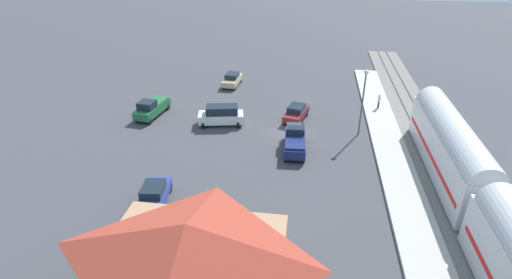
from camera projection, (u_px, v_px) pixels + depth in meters
The scene contains 13 objects.
ground_plane at pixel (289, 135), 41.81m from camera, with size 200.00×200.00×0.00m, color #424247.
railway_track at pixel (428, 143), 39.98m from camera, with size 4.80×70.00×0.30m.
platform at pixel (387, 140), 40.46m from camera, with size 3.20×46.00×0.30m.
passenger_train at pixel (488, 207), 26.20m from camera, with size 2.93×34.08×4.98m.
station_building at pixel (189, 263), 21.67m from camera, with size 10.89×9.49×5.60m.
pedestrian_on_platform at pixel (379, 100), 47.07m from camera, with size 0.36×0.36×1.71m.
pickup_green at pixel (152, 108), 45.76m from camera, with size 2.66×5.61×2.14m.
sedan_maroon at pixel (296, 113), 44.85m from camera, with size 2.89×4.81×1.74m.
sedan_tan at pixel (232, 79), 55.04m from camera, with size 2.10×4.60×1.74m.
suv_white at pixel (221, 115), 43.60m from camera, with size 5.19×3.11×2.22m.
sedan_blue at pixel (154, 195), 30.76m from camera, with size 2.37×4.69×1.74m.
pickup_navy at pixel (295, 140), 38.53m from camera, with size 2.22×5.49×2.14m.
light_pole_near_platform at pixel (363, 94), 39.87m from camera, with size 0.44×0.44×7.05m.
Camera 1 is at (-1.92, 37.42, 18.89)m, focal length 27.90 mm.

